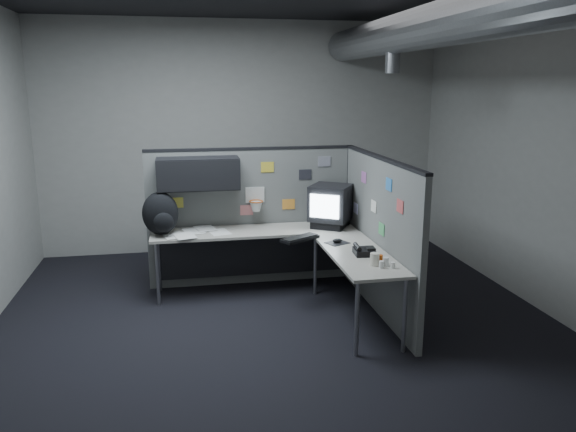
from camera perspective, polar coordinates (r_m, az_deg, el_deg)
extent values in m
cube|color=black|center=(5.69, -1.01, -11.03)|extent=(5.60, 5.60, 0.01)
cube|color=#9E9E99|center=(8.00, -4.54, 7.92)|extent=(5.60, 0.01, 3.20)
cube|color=#9E9E99|center=(2.58, 9.63, -3.47)|extent=(5.60, 0.01, 3.20)
cube|color=#9E9E99|center=(6.35, 24.84, 5.37)|extent=(0.01, 5.60, 3.20)
cylinder|color=slate|center=(5.63, 13.81, 18.13)|extent=(0.40, 5.49, 0.40)
cylinder|color=slate|center=(6.35, 10.60, 15.41)|extent=(0.16, 0.16, 0.30)
cube|color=slate|center=(6.65, -3.69, -0.15)|extent=(2.43, 0.06, 1.60)
cube|color=black|center=(6.51, -3.79, 6.85)|extent=(2.43, 0.07, 0.03)
cube|color=black|center=(6.89, 6.13, 0.28)|extent=(0.07, 0.07, 1.60)
cube|color=black|center=(6.29, -9.11, 4.29)|extent=(0.90, 0.35, 0.35)
cube|color=black|center=(6.12, -9.05, 4.05)|extent=(0.90, 0.02, 0.33)
cube|color=silver|center=(6.55, -3.38, 2.17)|extent=(0.22, 0.02, 0.18)
torus|color=#D85914|center=(6.48, -3.26, 1.50)|extent=(0.16, 0.16, 0.01)
cone|color=white|center=(6.49, -3.26, 0.98)|extent=(0.14, 0.14, 0.11)
cube|color=#E5D84C|center=(6.52, -11.24, 1.33)|extent=(0.15, 0.01, 0.12)
cube|color=gold|center=(6.52, -2.11, 4.99)|extent=(0.15, 0.01, 0.12)
cube|color=orange|center=(6.65, 0.05, 1.20)|extent=(0.15, 0.01, 0.12)
cube|color=#26262D|center=(6.62, 1.76, 4.24)|extent=(0.15, 0.01, 0.12)
cube|color=gray|center=(6.65, 3.71, 5.56)|extent=(0.15, 0.01, 0.12)
cube|color=#D87F7F|center=(6.58, -4.22, 0.60)|extent=(0.15, 0.01, 0.12)
cube|color=slate|center=(5.89, 9.20, -2.04)|extent=(0.06, 2.23, 1.60)
cube|color=black|center=(5.73, 9.50, 5.84)|extent=(0.07, 2.23, 0.03)
cube|color=#B266B2|center=(6.17, 7.70, 3.92)|extent=(0.01, 0.15, 0.12)
cube|color=silver|center=(5.89, 8.70, 0.97)|extent=(0.01, 0.15, 0.12)
cube|color=#337FCC|center=(5.46, 10.20, 3.17)|extent=(0.01, 0.15, 0.12)
cube|color=silver|center=(6.47, 6.90, 0.78)|extent=(0.01, 0.15, 0.12)
cube|color=#CC4C4C|center=(5.22, 11.31, 0.98)|extent=(0.01, 0.15, 0.12)
cube|color=#4CB266|center=(5.70, 9.47, -1.32)|extent=(0.01, 0.15, 0.12)
cube|color=#ACA79B|center=(6.36, -3.44, -1.55)|extent=(2.30, 0.56, 0.03)
cube|color=#ACA79B|center=(5.55, 7.07, -3.84)|extent=(0.56, 1.55, 0.03)
cube|color=black|center=(6.65, -3.66, -3.70)|extent=(2.18, 0.02, 0.55)
cylinder|color=gray|center=(6.21, -13.10, -5.77)|extent=(0.04, 0.04, 0.70)
cylinder|color=gray|center=(6.63, -12.98, -4.54)|extent=(0.04, 0.04, 0.70)
cylinder|color=gray|center=(6.37, 2.78, -4.94)|extent=(0.04, 0.04, 0.70)
cylinder|color=gray|center=(4.98, 7.02, -10.34)|extent=(0.04, 0.04, 0.70)
cylinder|color=gray|center=(5.13, 11.77, -9.83)|extent=(0.04, 0.04, 0.70)
cube|color=black|center=(6.51, 4.30, -0.72)|extent=(0.52, 0.53, 0.08)
cube|color=black|center=(6.45, 4.34, 1.37)|extent=(0.59, 0.59, 0.40)
cube|color=white|center=(6.24, 3.72, 0.97)|extent=(0.29, 0.19, 0.26)
cube|color=black|center=(5.93, 1.23, -2.33)|extent=(0.45, 0.36, 0.03)
cube|color=black|center=(5.93, 1.23, -2.15)|extent=(0.41, 0.32, 0.01)
cube|color=black|center=(5.84, 5.03, -2.73)|extent=(0.27, 0.25, 0.01)
ellipsoid|color=black|center=(5.84, 5.04, -2.51)|extent=(0.12, 0.10, 0.04)
cube|color=black|center=(5.48, 7.74, -3.62)|extent=(0.21, 0.22, 0.06)
cylinder|color=black|center=(5.46, 7.06, -3.11)|extent=(0.06, 0.19, 0.04)
cube|color=black|center=(5.47, 8.35, -3.24)|extent=(0.10, 0.12, 0.02)
cylinder|color=silver|center=(5.17, 9.92, -4.59)|extent=(0.05, 0.05, 0.08)
cylinder|color=silver|center=(5.10, 9.47, -4.89)|extent=(0.05, 0.05, 0.07)
cylinder|color=silver|center=(5.12, 10.59, -4.93)|extent=(0.04, 0.04, 0.06)
cylinder|color=#D85914|center=(5.21, 9.36, -4.38)|extent=(0.05, 0.05, 0.09)
cylinder|color=beige|center=(5.16, 8.79, -4.37)|extent=(0.09, 0.09, 0.12)
cube|color=white|center=(6.29, -6.99, -1.64)|extent=(0.28, 0.34, 0.00)
cube|color=white|center=(6.36, -9.56, -1.53)|extent=(0.28, 0.34, 0.00)
cube|color=white|center=(6.21, -11.54, -1.96)|extent=(0.28, 0.34, 0.00)
cube|color=white|center=(6.44, -8.39, -1.24)|extent=(0.28, 0.34, 0.00)
cube|color=white|center=(6.15, -10.46, -1.98)|extent=(0.28, 0.34, 0.00)
ellipsoid|color=black|center=(6.25, -12.84, 0.25)|extent=(0.42, 0.33, 0.48)
ellipsoid|color=black|center=(6.11, -12.52, -0.65)|extent=(0.23, 0.14, 0.21)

